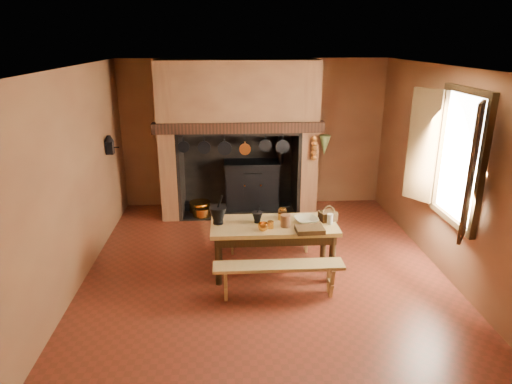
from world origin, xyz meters
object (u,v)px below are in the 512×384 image
bench_front (278,272)px  coffee_grinder (282,213)px  work_table (274,231)px  wicker_basket (328,216)px  iron_range (252,184)px  mixing_bowl (306,220)px

bench_front → coffee_grinder: size_ratio=9.10×
work_table → wicker_basket: 0.78m
coffee_grinder → wicker_basket: size_ratio=0.68×
iron_range → coffee_grinder: 2.42m
mixing_bowl → wicker_basket: size_ratio=1.21×
iron_range → work_table: 2.59m
bench_front → coffee_grinder: bearing=80.6°
mixing_bowl → coffee_grinder: bearing=145.3°
work_table → bench_front: size_ratio=1.04×
bench_front → iron_range: bearing=92.8°
work_table → mixing_bowl: bearing=-0.7°
mixing_bowl → work_table: bearing=179.3°
work_table → wicker_basket: size_ratio=6.47×
work_table → bench_front: work_table is taller
coffee_grinder → wicker_basket: (0.62, -0.13, 0.00)m
iron_range → mixing_bowl: (0.60, -2.59, 0.30)m
wicker_basket → coffee_grinder: bearing=151.3°
iron_range → work_table: (0.16, -2.58, 0.14)m
bench_front → mixing_bowl: bearing=55.0°
work_table → mixing_bowl: size_ratio=5.35×
work_table → coffee_grinder: size_ratio=9.51×
bench_front → wicker_basket: size_ratio=6.20×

